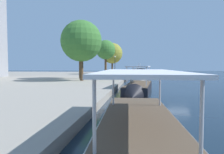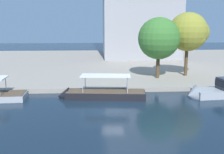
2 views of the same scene
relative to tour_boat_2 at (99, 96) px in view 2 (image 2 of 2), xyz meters
The scene contains 5 objects.
ground_plane 5.09m from the tour_boat_2, 73.01° to the right, with size 220.00×220.00×0.00m, color #142333.
dock_promenade 30.29m from the tour_boat_2, 87.19° to the left, with size 120.00×55.00×0.62m, color gray.
tour_boat_2 is the anchor object (origin of this frame).
tree_1 15.44m from the tour_boat_2, 44.00° to the left, with size 6.94×6.94×10.14m.
tree_4 20.99m from the tour_boat_2, 35.36° to the left, with size 7.14×6.68×11.03m.
Camera 2 is at (-1.61, -27.15, 9.46)m, focal length 40.36 mm.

